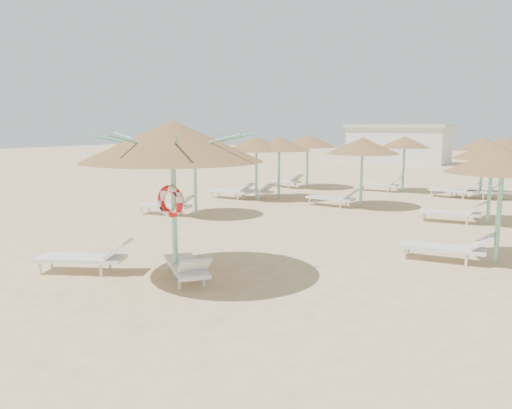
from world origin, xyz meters
The scene contains 6 objects.
ground centered at (0.00, 0.00, 0.00)m, with size 120.00×120.00×0.00m, color #DFC187.
main_palapa centered at (0.01, -0.14, 2.84)m, with size 3.64×3.64×3.26m.
lounger_main_a centered at (-1.91, -0.83, 0.35)m, with size 2.08×1.47×0.74m.
lounger_main_b centered at (0.36, -0.18, 0.34)m, with size 1.92×1.68×0.72m.
palapa_field centered at (1.12, 10.83, 2.31)m, with size 18.58×13.96×2.72m.
service_hut centered at (-6.00, 35.00, 1.64)m, with size 8.40×4.40×3.25m.
Camera 1 is at (6.78, -7.65, 3.15)m, focal length 35.00 mm.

